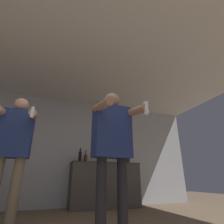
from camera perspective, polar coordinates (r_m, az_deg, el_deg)
wall_back at (r=4.50m, az=-15.60°, el=-11.67°), size 7.00×0.06×2.55m
ceiling_slab at (r=3.40m, az=-10.74°, el=14.92°), size 7.00×3.84×0.05m
counter at (r=4.34m, az=-2.39°, el=-22.61°), size 1.61×0.56×0.96m
bottle_red_label at (r=4.59m, az=5.19°, el=-15.13°), size 0.09×0.09×0.28m
bottle_short_whiskey at (r=4.38m, az=-1.88°, el=-15.16°), size 0.07×0.07×0.26m
bottle_amber_bourbon at (r=4.25m, az=-8.65°, el=-14.60°), size 0.09×0.09×0.28m
bottle_green_wine at (r=4.23m, az=-10.41°, el=-14.02°), size 0.07×0.07×0.34m
person_woman_foreground at (r=2.04m, az=0.21°, el=-9.36°), size 0.55×0.56×1.62m
person_man_side at (r=2.62m, az=-29.57°, el=-9.51°), size 0.49×0.44×1.67m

